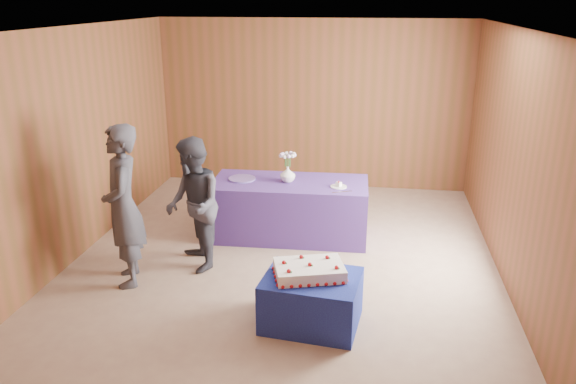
% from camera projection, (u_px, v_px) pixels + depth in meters
% --- Properties ---
extents(ground, '(6.00, 6.00, 0.00)m').
position_uv_depth(ground, '(283.00, 262.00, 6.72)').
color(ground, gray).
rests_on(ground, ground).
extents(room_shell, '(5.04, 6.04, 2.72)m').
position_uv_depth(room_shell, '(283.00, 113.00, 6.12)').
color(room_shell, brown).
rests_on(room_shell, ground).
extents(cake_table, '(0.97, 0.80, 0.50)m').
position_uv_depth(cake_table, '(311.00, 300.00, 5.39)').
color(cake_table, navy).
rests_on(cake_table, ground).
extents(serving_table, '(2.03, 0.97, 0.75)m').
position_uv_depth(serving_table, '(290.00, 209.00, 7.36)').
color(serving_table, '#442E80').
rests_on(serving_table, ground).
extents(sheet_cake, '(0.77, 0.63, 0.16)m').
position_uv_depth(sheet_cake, '(309.00, 270.00, 5.31)').
color(sheet_cake, white).
rests_on(sheet_cake, cake_table).
extents(vase, '(0.20, 0.20, 0.20)m').
position_uv_depth(vase, '(288.00, 174.00, 7.20)').
color(vase, silver).
rests_on(vase, serving_table).
extents(flower_spray, '(0.23, 0.22, 0.17)m').
position_uv_depth(flower_spray, '(288.00, 156.00, 7.12)').
color(flower_spray, '#2D6127').
rests_on(flower_spray, vase).
extents(platter, '(0.37, 0.37, 0.02)m').
position_uv_depth(platter, '(242.00, 179.00, 7.32)').
color(platter, '#6752A4').
rests_on(platter, serving_table).
extents(plate, '(0.25, 0.25, 0.01)m').
position_uv_depth(plate, '(339.00, 187.00, 7.03)').
color(plate, silver).
rests_on(plate, serving_table).
extents(cake_slice, '(0.08, 0.08, 0.07)m').
position_uv_depth(cake_slice, '(339.00, 184.00, 7.02)').
color(cake_slice, white).
rests_on(cake_slice, plate).
extents(knife, '(0.25, 0.12, 0.00)m').
position_uv_depth(knife, '(342.00, 192.00, 6.85)').
color(knife, '#B6B6BB').
rests_on(knife, serving_table).
extents(guest_left, '(0.65, 0.77, 1.78)m').
position_uv_depth(guest_left, '(123.00, 206.00, 5.99)').
color(guest_left, '#383842').
rests_on(guest_left, ground).
extents(guest_right, '(0.88, 0.94, 1.55)m').
position_uv_depth(guest_right, '(193.00, 205.00, 6.36)').
color(guest_right, '#34343F').
rests_on(guest_right, ground).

